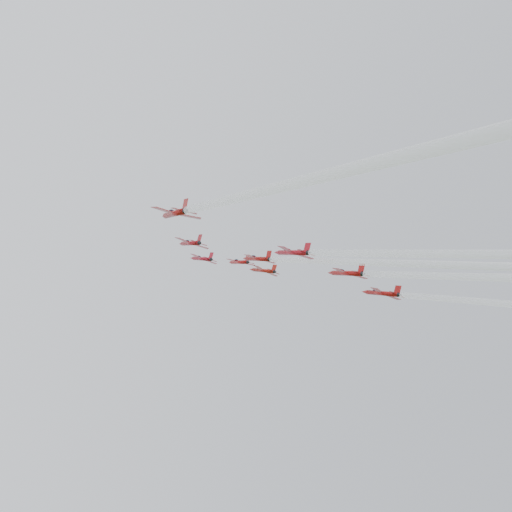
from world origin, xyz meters
TOP-DOWN VIEW (x-y plane):
  - jet_lead at (-0.09, 28.68)m, footprint 9.04×11.92m
  - jet_row2_left at (-13.51, 11.59)m, footprint 9.39×12.37m
  - jet_row2_center at (2.56, 13.23)m, footprint 8.56×11.29m
  - jet_row2_right at (10.46, 13.02)m, footprint 8.48×11.17m
  - jet_center at (-0.69, -38.71)m, footprint 9.02×88.61m
  - jet_rear_farleft at (-30.68, -57.94)m, footprint 10.35×101.69m
  - jet_rear_left at (-5.48, -58.15)m, footprint 9.16×89.95m

SIDE VIEW (x-z plane):
  - jet_rear_left at x=-5.48m, z-range 115.98..159.93m
  - jet_rear_farleft at x=-30.68m, z-range 113.21..162.90m
  - jet_center at x=-0.69m, z-range 125.62..168.92m
  - jet_row2_left at x=-13.51m, z-range 168.11..174.79m
  - jet_row2_right at x=10.46m, z-range 169.11..175.15m
  - jet_row2_center at x=2.56m, z-range 169.18..175.28m
  - jet_lead at x=-0.09m, z-range 176.42..182.86m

